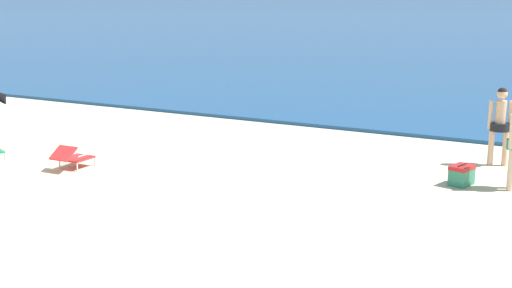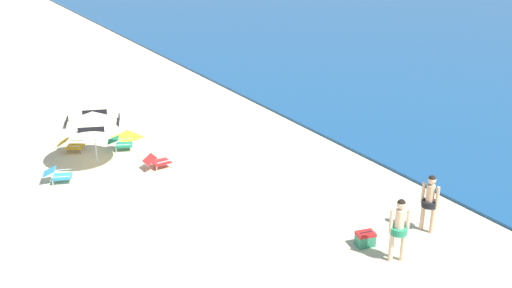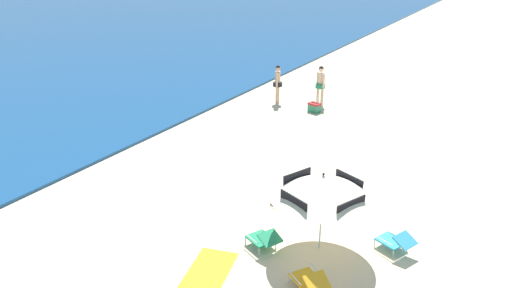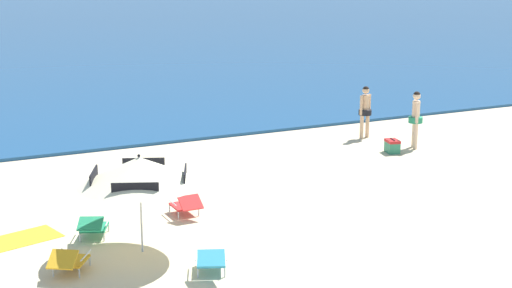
# 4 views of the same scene
# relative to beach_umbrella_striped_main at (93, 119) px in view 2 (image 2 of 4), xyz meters

# --- Properties ---
(ground_plane) EXTENTS (800.00, 800.00, 0.00)m
(ground_plane) POSITION_rel_beach_umbrella_striped_main_xyz_m (5.26, -3.32, -1.66)
(ground_plane) COLOR beige
(beach_umbrella_striped_main) EXTENTS (2.57, 2.59, 2.00)m
(beach_umbrella_striped_main) POSITION_rel_beach_umbrella_striped_main_xyz_m (0.00, 0.00, 0.00)
(beach_umbrella_striped_main) COLOR silver
(beach_umbrella_striped_main) RESTS_ON ground
(lounge_chair_under_umbrella) EXTENTS (0.59, 0.91, 0.53)m
(lounge_chair_under_umbrella) POSITION_rel_beach_umbrella_striped_main_xyz_m (1.54, 1.62, -1.39)
(lounge_chair_under_umbrella) COLOR red
(lounge_chair_under_umbrella) RESTS_ON ground
(lounge_chair_beside_umbrella) EXTENTS (0.83, 1.01, 0.51)m
(lounge_chair_beside_umbrella) POSITION_rel_beach_umbrella_striped_main_xyz_m (0.81, -1.59, -1.39)
(lounge_chair_beside_umbrella) COLOR teal
(lounge_chair_beside_umbrella) RESTS_ON ground
(lounge_chair_facing_sea) EXTENTS (0.84, 1.01, 0.51)m
(lounge_chair_facing_sea) POSITION_rel_beach_umbrella_striped_main_xyz_m (-0.70, 1.14, -1.38)
(lounge_chair_facing_sea) COLOR #1E7F56
(lounge_chair_facing_sea) RESTS_ON ground
(lounge_chair_spare_folded) EXTENTS (0.92, 1.03, 0.52)m
(lounge_chair_spare_folded) POSITION_rel_beach_umbrella_striped_main_xyz_m (-1.54, -0.45, -1.39)
(lounge_chair_spare_folded) COLOR gold
(lounge_chair_spare_folded) RESTS_ON ground
(person_standing_near_shore) EXTENTS (0.49, 0.42, 1.72)m
(person_standing_near_shore) POSITION_rel_beach_umbrella_striped_main_xyz_m (9.53, 6.27, -0.67)
(person_standing_near_shore) COLOR #D8A87F
(person_standing_near_shore) RESTS_ON ground
(person_standing_beside) EXTENTS (0.43, 0.47, 1.78)m
(person_standing_beside) POSITION_rel_beach_umbrella_striped_main_xyz_m (10.17, 4.47, -0.63)
(person_standing_beside) COLOR beige
(person_standing_beside) RESTS_ON ground
(cooler_box) EXTENTS (0.46, 0.57, 0.43)m
(cooler_box) POSITION_rel_beach_umbrella_striped_main_xyz_m (9.19, 4.29, -1.46)
(cooler_box) COLOR #2D7F5B
(cooler_box) RESTS_ON ground
(beach_towel) EXTENTS (1.97, 1.34, 0.01)m
(beach_towel) POSITION_rel_beach_umbrella_striped_main_xyz_m (-2.18, 1.73, -1.65)
(beach_towel) COLOR gold
(beach_towel) RESTS_ON ground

